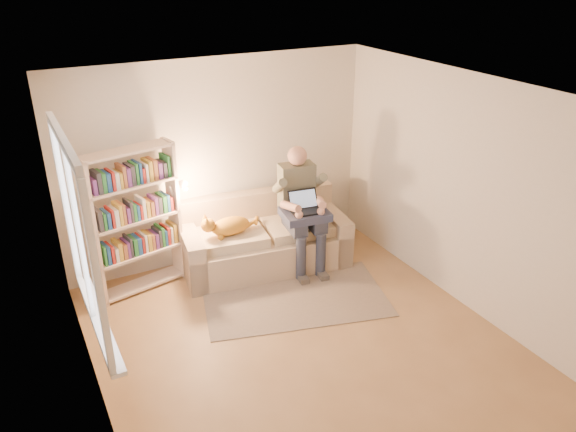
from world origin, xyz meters
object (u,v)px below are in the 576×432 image
person (301,202)px  laptop (308,205)px  cat (226,226)px  bookshelf (135,214)px  sofa (263,241)px

person → laptop: person is taller
person → laptop: (0.02, -0.15, 0.01)m
cat → bookshelf: (-1.02, 0.22, 0.29)m
person → cat: (-0.95, 0.16, -0.19)m
sofa → laptop: 0.80m
sofa → bookshelf: (-1.54, 0.16, 0.65)m
cat → laptop: bearing=-9.7°
cat → laptop: laptop is taller
laptop → bookshelf: 2.06m
bookshelf → person: bearing=-22.8°
sofa → laptop: laptop is taller
cat → bookshelf: bookshelf is taller
person → bookshelf: (-1.97, 0.38, 0.11)m
cat → sofa: bearing=14.7°
sofa → cat: sofa is taller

